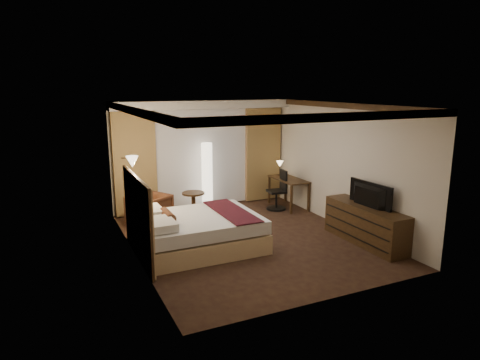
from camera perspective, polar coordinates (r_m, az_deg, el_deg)
name	(u,v)px	position (r m, az deg, el deg)	size (l,w,h in m)	color
floor	(248,239)	(8.78, 1.11, -7.87)	(4.50, 5.50, 0.01)	black
ceiling	(249,105)	(8.24, 1.19, 10.03)	(4.50, 5.50, 0.01)	white
back_wall	(201,154)	(10.90, -5.22, 3.46)	(4.50, 0.02, 2.70)	beige
left_wall	(133,185)	(7.71, -14.06, -0.66)	(0.02, 5.50, 2.70)	beige
right_wall	(341,165)	(9.59, 13.33, 1.92)	(0.02, 5.50, 2.70)	beige
crown_molding	(249,108)	(8.24, 1.19, 9.61)	(4.50, 5.50, 0.12)	black
soffit	(204,105)	(10.54, -4.89, 9.99)	(4.50, 0.50, 0.20)	white
curtain_sheer	(202,158)	(10.84, -5.07, 2.88)	(2.48, 0.04, 2.45)	silver
curtain_left_drape	(135,164)	(10.34, -13.84, 2.09)	(1.00, 0.14, 2.45)	#9E8848
curtain_right_drape	(263,154)	(11.47, 3.06, 3.44)	(1.00, 0.14, 2.45)	#9E8848
wall_sconce	(132,162)	(8.48, -14.18, 2.38)	(0.24, 0.24, 0.24)	white
bed	(199,232)	(8.24, -5.48, -6.88)	(2.24, 1.75, 0.66)	white
headboard	(138,218)	(7.83, -13.41, -4.97)	(0.12, 2.05, 1.50)	tan
armchair	(149,209)	(9.65, -12.04, -3.78)	(0.77, 0.72, 0.79)	#432514
side_table	(194,204)	(10.22, -6.21, -3.25)	(0.53, 0.53, 0.59)	black
floor_lamp	(207,176)	(10.60, -4.40, 0.47)	(0.36, 0.36, 1.70)	white
desk	(288,193)	(10.97, 6.45, -1.71)	(0.55, 1.21, 0.75)	black
desk_lamp	(280,169)	(11.23, 5.32, 1.50)	(0.18, 0.18, 0.34)	#FFD899
office_chair	(276,190)	(10.71, 4.88, -1.32)	(0.48, 0.48, 1.01)	black
dresser	(365,224)	(8.81, 16.36, -5.71)	(0.50, 1.95, 0.76)	black
television	(366,191)	(8.60, 16.49, -1.36)	(1.09, 0.63, 0.14)	black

